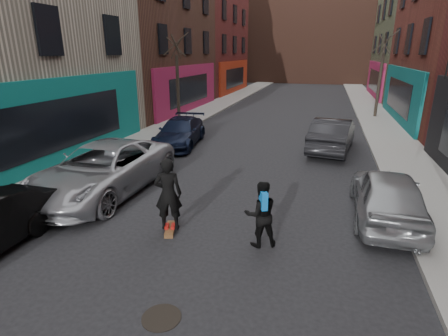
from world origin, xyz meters
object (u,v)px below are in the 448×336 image
Objects in this scene: parked_left_far at (103,169)px; skateboarder at (168,194)px; parked_right_end at (332,135)px; skateboard at (170,229)px; tree_left_far at (177,70)px; parked_left_end at (180,132)px; tree_right_far at (382,66)px; manhole at (161,317)px; pedestrian at (261,214)px; parked_right_far at (387,195)px.

parked_left_far is 3.09× the size of skateboarder.
skateboard is (-4.06, -9.33, -0.73)m from parked_right_end.
tree_left_far is 5.97m from parked_left_end.
tree_right_far reaches higher than manhole.
tree_left_far is 8.12× the size of skateboard.
skateboarder is at bearing -76.29° from parked_left_end.
manhole is at bearing 42.29° from pedestrian.
tree_right_far reaches higher than parked_right_end.
tree_right_far is at bearing 60.82° from parked_left_far.
skateboard is (5.34, -13.18, -3.33)m from tree_left_far.
skateboard is (3.21, -8.31, -0.61)m from parked_left_end.
skateboard is 3.16m from manhole.
skateboarder is at bearing 23.80° from parked_right_far.
parked_left_far is 1.37× the size of parked_right_far.
skateboarder is (3.21, -8.31, 0.38)m from parked_left_end.
parked_right_end reaches higher than parked_left_end.
parked_left_end reaches higher than manhole.
skateboard is 1.00m from skateboarder.
parked_left_end is 0.97× the size of parked_right_end.
manhole is (-4.30, -5.25, -0.72)m from parked_right_far.
tree_right_far is (12.40, 6.00, 0.15)m from tree_left_far.
parked_left_end is 7.35m from parked_right_end.
tree_right_far is 4.17× the size of pedestrian.
tree_left_far is 1.42× the size of parked_left_end.
tree_right_far is 20.31m from parked_left_far.
tree_right_far reaches higher than parked_left_end.
parked_right_end is at bearing 76.71° from manhole.
parked_right_end reaches higher than skateboard.
skateboarder is at bearing -25.66° from pedestrian.
tree_left_far is 14.61m from skateboard.
tree_right_far is at bearing 75.07° from manhole.
skateboarder is (-7.06, -19.18, -2.48)m from tree_right_far.
parked_right_end is at bearing -131.67° from skateboarder.
parked_left_end is 10.54m from parked_right_far.
parked_left_far is (2.16, -11.33, -2.57)m from tree_left_far.
skateboarder reaches higher than parked_left_far.
parked_left_end is 8.93m from skateboard.
tree_right_far is 1.49× the size of parked_left_end.
pedestrian is at bearing 67.48° from manhole.
parked_right_end is (9.40, -3.85, -2.60)m from tree_left_far.
tree_left_far reaches higher than skateboard.
parked_right_far is 3.88m from pedestrian.
pedestrian is at bearing 37.93° from parked_right_far.
parked_right_end is at bearing 48.33° from skateboard.
tree_right_far reaches higher than tree_left_far.
skateboarder is at bearing 111.64° from manhole.
manhole is (-2.90, -12.26, -0.77)m from parked_right_end.
pedestrian is at bearing -63.58° from parked_left_end.
pedestrian is (5.59, -8.33, 0.16)m from parked_left_end.
skateboarder is at bearing -28.93° from parked_left_far.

